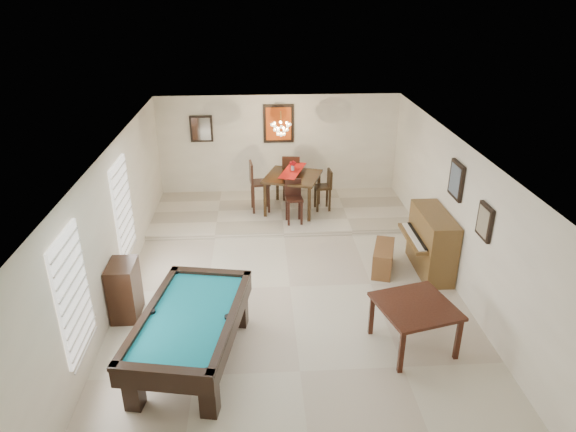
{
  "coord_description": "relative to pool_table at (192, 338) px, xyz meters",
  "views": [
    {
      "loc": [
        -0.52,
        -7.98,
        5.08
      ],
      "look_at": [
        0.0,
        0.6,
        1.15
      ],
      "focal_mm": 32.0,
      "sensor_mm": 36.0,
      "label": 1
    }
  ],
  "objects": [
    {
      "name": "ground_plane",
      "position": [
        1.54,
        1.93,
        -0.41
      ],
      "size": [
        6.0,
        9.0,
        0.02
      ],
      "primitive_type": "cube",
      "color": "beige"
    },
    {
      "name": "wall_back",
      "position": [
        1.54,
        6.43,
        0.9
      ],
      "size": [
        6.0,
        0.04,
        2.6
      ],
      "primitive_type": "cube",
      "color": "silver",
      "rests_on": "ground_plane"
    },
    {
      "name": "wall_front",
      "position": [
        1.54,
        -2.57,
        0.9
      ],
      "size": [
        6.0,
        0.04,
        2.6
      ],
      "primitive_type": "cube",
      "color": "silver",
      "rests_on": "ground_plane"
    },
    {
      "name": "wall_left",
      "position": [
        -1.46,
        1.93,
        0.9
      ],
      "size": [
        0.04,
        9.0,
        2.6
      ],
      "primitive_type": "cube",
      "color": "silver",
      "rests_on": "ground_plane"
    },
    {
      "name": "wall_right",
      "position": [
        4.54,
        1.93,
        0.9
      ],
      "size": [
        0.04,
        9.0,
        2.6
      ],
      "primitive_type": "cube",
      "color": "silver",
      "rests_on": "ground_plane"
    },
    {
      "name": "ceiling",
      "position": [
        1.54,
        1.93,
        2.2
      ],
      "size": [
        6.0,
        9.0,
        0.04
      ],
      "primitive_type": "cube",
      "color": "white",
      "rests_on": "wall_back"
    },
    {
      "name": "dining_step",
      "position": [
        1.54,
        5.18,
        -0.34
      ],
      "size": [
        6.0,
        2.5,
        0.12
      ],
      "primitive_type": "cube",
      "color": "beige",
      "rests_on": "ground_plane"
    },
    {
      "name": "window_left_front",
      "position": [
        -1.43,
        -0.27,
        1.0
      ],
      "size": [
        0.06,
        1.0,
        1.7
      ],
      "primitive_type": "cube",
      "color": "white",
      "rests_on": "wall_left"
    },
    {
      "name": "window_left_rear",
      "position": [
        -1.43,
        2.53,
        1.0
      ],
      "size": [
        0.06,
        1.0,
        1.7
      ],
      "primitive_type": "cube",
      "color": "white",
      "rests_on": "wall_left"
    },
    {
      "name": "pool_table",
      "position": [
        0.0,
        0.0,
        0.0
      ],
      "size": [
        1.72,
        2.61,
        0.81
      ],
      "primitive_type": null,
      "rotation": [
        0.0,
        0.0,
        -0.18
      ],
      "color": "black",
      "rests_on": "ground_plane"
    },
    {
      "name": "square_table",
      "position": [
        3.29,
        0.16,
        -0.03
      ],
      "size": [
        1.3,
        1.3,
        0.74
      ],
      "primitive_type": null,
      "rotation": [
        0.0,
        0.0,
        0.26
      ],
      "color": "black",
      "rests_on": "ground_plane"
    },
    {
      "name": "upright_piano",
      "position": [
        4.12,
        2.37,
        0.2
      ],
      "size": [
        0.8,
        1.44,
        1.2
      ],
      "primitive_type": null,
      "color": "brown",
      "rests_on": "ground_plane"
    },
    {
      "name": "piano_bench",
      "position": [
        3.37,
        2.43,
        -0.15
      ],
      "size": [
        0.61,
        0.97,
        0.5
      ],
      "primitive_type": "cube",
      "rotation": [
        0.0,
        0.0,
        -0.3
      ],
      "color": "brown",
      "rests_on": "ground_plane"
    },
    {
      "name": "apothecary_chest",
      "position": [
        -1.22,
        1.23,
        0.08
      ],
      "size": [
        0.43,
        0.65,
        0.97
      ],
      "primitive_type": "cube",
      "color": "black",
      "rests_on": "ground_plane"
    },
    {
      "name": "dining_table",
      "position": [
        1.81,
        5.14,
        0.21
      ],
      "size": [
        1.51,
        1.51,
        0.99
      ],
      "primitive_type": null,
      "rotation": [
        0.0,
        0.0,
        -0.32
      ],
      "color": "black",
      "rests_on": "dining_step"
    },
    {
      "name": "flower_vase",
      "position": [
        1.81,
        5.14,
        0.83
      ],
      "size": [
        0.18,
        0.18,
        0.24
      ],
      "primitive_type": null,
      "rotation": [
        0.0,
        0.0,
        -0.34
      ],
      "color": "#AC0E14",
      "rests_on": "dining_table"
    },
    {
      "name": "dining_chair_south",
      "position": [
        1.8,
        4.44,
        0.21
      ],
      "size": [
        0.4,
        0.4,
        0.98
      ],
      "primitive_type": null,
      "rotation": [
        0.0,
        0.0,
        0.09
      ],
      "color": "black",
      "rests_on": "dining_step"
    },
    {
      "name": "dining_chair_north",
      "position": [
        1.83,
        5.87,
        0.29
      ],
      "size": [
        0.48,
        0.48,
        1.15
      ],
      "primitive_type": null,
      "rotation": [
        0.0,
        0.0,
        3.01
      ],
      "color": "black",
      "rests_on": "dining_step"
    },
    {
      "name": "dining_chair_west",
      "position": [
        1.05,
        5.18,
        0.32
      ],
      "size": [
        0.49,
        0.49,
        1.2
      ],
      "primitive_type": null,
      "rotation": [
        0.0,
        0.0,
        1.68
      ],
      "color": "black",
      "rests_on": "dining_step"
    },
    {
      "name": "dining_chair_east",
      "position": [
        2.52,
        5.14,
        0.21
      ],
      "size": [
        0.39,
        0.39,
        0.98
      ],
      "primitive_type": null,
      "rotation": [
        0.0,
        0.0,
        -1.48
      ],
      "color": "black",
      "rests_on": "dining_step"
    },
    {
      "name": "chandelier",
      "position": [
        1.54,
        5.13,
        1.8
      ],
      "size": [
        0.44,
        0.44,
        0.6
      ],
      "primitive_type": null,
      "color": "#FFE5B2",
      "rests_on": "ceiling"
    },
    {
      "name": "back_painting",
      "position": [
        1.54,
        6.39,
        1.5
      ],
      "size": [
        0.75,
        0.06,
        0.95
      ],
      "primitive_type": "cube",
      "color": "#D84C14",
      "rests_on": "wall_back"
    },
    {
      "name": "back_mirror",
      "position": [
        -0.36,
        6.39,
        1.4
      ],
      "size": [
        0.55,
        0.06,
        0.65
      ],
      "primitive_type": "cube",
      "color": "white",
      "rests_on": "wall_back"
    },
    {
      "name": "right_picture_upper",
      "position": [
        4.5,
        2.23,
        1.5
      ],
      "size": [
        0.06,
        0.55,
        0.65
      ],
      "primitive_type": "cube",
      "color": "slate",
      "rests_on": "wall_right"
    },
    {
      "name": "right_picture_lower",
      "position": [
        4.5,
        0.93,
        1.3
      ],
      "size": [
        0.06,
        0.45,
        0.55
      ],
      "primitive_type": "cube",
      "color": "gray",
      "rests_on": "wall_right"
    }
  ]
}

